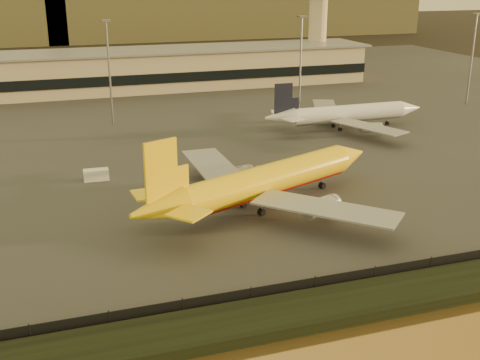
{
  "coord_description": "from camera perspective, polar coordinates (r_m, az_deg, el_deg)",
  "views": [
    {
      "loc": [
        -26.31,
        -69.9,
        36.39
      ],
      "look_at": [
        1.0,
        12.0,
        6.41
      ],
      "focal_mm": 45.0,
      "sensor_mm": 36.0,
      "label": 1
    }
  ],
  "objects": [
    {
      "name": "control_tower",
      "position": [
        223.28,
        7.42,
        15.22
      ],
      "size": [
        11.2,
        11.2,
        35.5
      ],
      "color": "tan",
      "rests_on": "tarmac"
    },
    {
      "name": "dhl_cargo_jet",
      "position": [
        96.2,
        2.35,
        -0.16
      ],
      "size": [
        47.38,
        44.83,
        14.75
      ],
      "rotation": [
        0.0,
        0.0,
        0.39
      ],
      "color": "yellow",
      "rests_on": "tarmac"
    },
    {
      "name": "apron_light_masts",
      "position": [
        152.09,
        -2.55,
        11.32
      ],
      "size": [
        152.2,
        12.2,
        25.4
      ],
      "color": "slate",
      "rests_on": "tarmac"
    },
    {
      "name": "gse_vehicle_white",
      "position": [
        113.08,
        -13.48,
        0.48
      ],
      "size": [
        4.6,
        2.23,
        2.03
      ],
      "primitive_type": "cube",
      "rotation": [
        0.0,
        0.0,
        -0.04
      ],
      "color": "white",
      "rests_on": "tarmac"
    },
    {
      "name": "terminal_building",
      "position": [
        198.12,
        -15.03,
        9.76
      ],
      "size": [
        202.0,
        25.0,
        12.6
      ],
      "color": "tan",
      "rests_on": "tarmac"
    },
    {
      "name": "perimeter_fence",
      "position": [
        71.84,
        5.65,
        -10.19
      ],
      "size": [
        300.0,
        0.05,
        2.2
      ],
      "primitive_type": "cube",
      "color": "black",
      "rests_on": "tarmac"
    },
    {
      "name": "tarmac",
      "position": [
        170.89,
        -9.22,
        6.64
      ],
      "size": [
        320.0,
        220.0,
        0.2
      ],
      "primitive_type": "cube",
      "color": "#2D2D2D",
      "rests_on": "ground"
    },
    {
      "name": "white_narrowbody_jet",
      "position": [
        148.46,
        9.99,
        6.17
      ],
      "size": [
        41.54,
        40.73,
        11.98
      ],
      "rotation": [
        0.0,
        0.0,
        0.0
      ],
      "color": "white",
      "rests_on": "tarmac"
    },
    {
      "name": "ground",
      "position": [
        83.08,
        1.98,
        -6.84
      ],
      "size": [
        900.0,
        900.0,
        0.0
      ],
      "primitive_type": "plane",
      "color": "black",
      "rests_on": "ground"
    },
    {
      "name": "embankment",
      "position": [
        69.03,
        7.0,
        -12.14
      ],
      "size": [
        320.0,
        7.0,
        1.4
      ],
      "primitive_type": "cube",
      "color": "black",
      "rests_on": "ground"
    },
    {
      "name": "gse_vehicle_yellow",
      "position": [
        112.38,
        2.74,
        0.87
      ],
      "size": [
        4.52,
        2.41,
        1.95
      ],
      "primitive_type": "cube",
      "rotation": [
        0.0,
        0.0,
        0.11
      ],
      "color": "yellow",
      "rests_on": "tarmac"
    }
  ]
}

